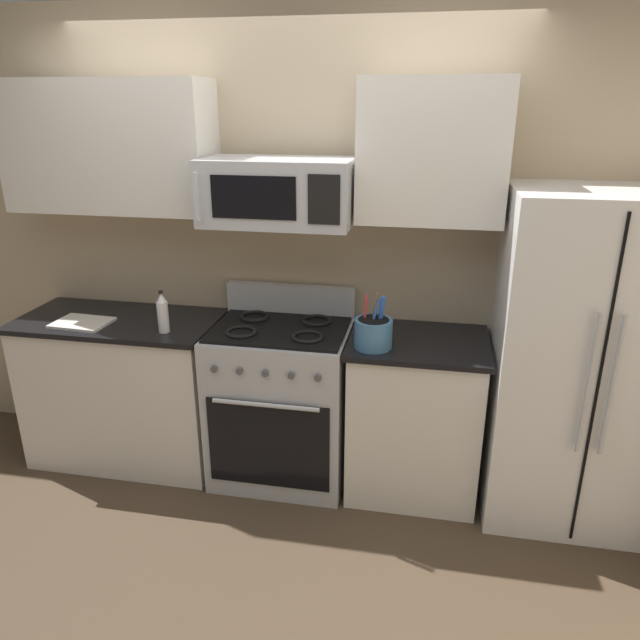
{
  "coord_description": "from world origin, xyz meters",
  "views": [
    {
      "loc": [
        0.79,
        -2.3,
        2.1
      ],
      "look_at": [
        0.25,
        0.52,
        1.03
      ],
      "focal_mm": 33.34,
      "sensor_mm": 36.0,
      "label": 1
    }
  ],
  "objects_px": {
    "range_oven": "(282,400)",
    "cutting_board": "(82,323)",
    "refrigerator": "(581,362)",
    "utensil_crock": "(373,332)",
    "microwave": "(278,192)",
    "bottle_vinegar": "(163,313)"
  },
  "relations": [
    {
      "from": "cutting_board",
      "to": "bottle_vinegar",
      "type": "bearing_deg",
      "value": -2.54
    },
    {
      "from": "refrigerator",
      "to": "cutting_board",
      "type": "bearing_deg",
      "value": -177.78
    },
    {
      "from": "range_oven",
      "to": "bottle_vinegar",
      "type": "xyz_separation_m",
      "value": [
        -0.61,
        -0.14,
        0.54
      ]
    },
    {
      "from": "microwave",
      "to": "bottle_vinegar",
      "type": "bearing_deg",
      "value": -164.57
    },
    {
      "from": "refrigerator",
      "to": "cutting_board",
      "type": "xyz_separation_m",
      "value": [
        -2.69,
        -0.1,
        0.06
      ]
    },
    {
      "from": "refrigerator",
      "to": "bottle_vinegar",
      "type": "bearing_deg",
      "value": -176.68
    },
    {
      "from": "microwave",
      "to": "refrigerator",
      "type": "bearing_deg",
      "value": -1.56
    },
    {
      "from": "utensil_crock",
      "to": "cutting_board",
      "type": "xyz_separation_m",
      "value": [
        -1.65,
        0.02,
        -0.07
      ]
    },
    {
      "from": "bottle_vinegar",
      "to": "refrigerator",
      "type": "bearing_deg",
      "value": 3.32
    },
    {
      "from": "cutting_board",
      "to": "utensil_crock",
      "type": "bearing_deg",
      "value": -0.67
    },
    {
      "from": "range_oven",
      "to": "refrigerator",
      "type": "xyz_separation_m",
      "value": [
        1.57,
        -0.02,
        0.39
      ]
    },
    {
      "from": "cutting_board",
      "to": "bottle_vinegar",
      "type": "xyz_separation_m",
      "value": [
        0.51,
        -0.02,
        0.1
      ]
    },
    {
      "from": "microwave",
      "to": "utensil_crock",
      "type": "xyz_separation_m",
      "value": [
        0.53,
        -0.17,
        -0.67
      ]
    },
    {
      "from": "range_oven",
      "to": "utensil_crock",
      "type": "bearing_deg",
      "value": -14.9
    },
    {
      "from": "refrigerator",
      "to": "range_oven",
      "type": "bearing_deg",
      "value": 179.37
    },
    {
      "from": "range_oven",
      "to": "cutting_board",
      "type": "bearing_deg",
      "value": -173.82
    },
    {
      "from": "range_oven",
      "to": "microwave",
      "type": "distance_m",
      "value": 1.18
    },
    {
      "from": "refrigerator",
      "to": "microwave",
      "type": "bearing_deg",
      "value": 178.44
    },
    {
      "from": "range_oven",
      "to": "refrigerator",
      "type": "bearing_deg",
      "value": -0.63
    },
    {
      "from": "range_oven",
      "to": "cutting_board",
      "type": "height_order",
      "value": "range_oven"
    },
    {
      "from": "utensil_crock",
      "to": "range_oven",
      "type": "bearing_deg",
      "value": 165.1
    },
    {
      "from": "microwave",
      "to": "utensil_crock",
      "type": "height_order",
      "value": "microwave"
    }
  ]
}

